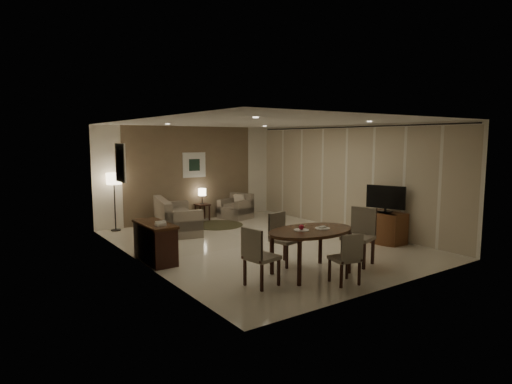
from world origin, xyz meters
TOP-DOWN VIEW (x-y plane):
  - room_shell at (0.00, 0.40)m, footprint 5.50×7.00m
  - taupe_accent at (0.00, 3.48)m, footprint 3.96×0.03m
  - curtain_wall at (2.68, 0.00)m, footprint 0.08×6.70m
  - curtain_rod at (2.68, 0.00)m, footprint 0.03×6.80m
  - art_back_frame at (0.10, 3.46)m, footprint 0.72×0.03m
  - art_back_canvas at (0.10, 3.44)m, footprint 0.34×0.01m
  - art_left_frame at (-2.72, 1.20)m, footprint 0.03×0.60m
  - art_left_canvas at (-2.71, 1.20)m, footprint 0.01×0.46m
  - downlight_nl at (-1.40, -1.80)m, footprint 0.10×0.10m
  - downlight_nr at (1.40, -1.80)m, footprint 0.10×0.10m
  - downlight_fl at (-1.40, 1.80)m, footprint 0.10×0.10m
  - downlight_fr at (1.40, 1.80)m, footprint 0.10×0.10m
  - console_desk at (-2.49, 0.00)m, footprint 0.48×1.20m
  - telephone at (-2.49, -0.30)m, footprint 0.20×0.14m
  - tv_cabinet at (2.40, -1.50)m, footprint 0.48×0.90m
  - flat_tv at (2.38, -1.50)m, footprint 0.36×0.85m
  - dining_table at (-0.55, -2.25)m, footprint 1.66×1.04m
  - chair_near at (-0.45, -2.95)m, footprint 0.49×0.49m
  - chair_far at (-0.56, -1.57)m, footprint 0.54×0.54m
  - chair_left at (-1.61, -2.27)m, footprint 0.53×0.53m
  - chair_right at (0.53, -2.35)m, footprint 0.65×0.65m
  - plate_a at (-0.73, -2.20)m, footprint 0.26×0.26m
  - plate_b at (-0.33, -2.30)m, footprint 0.26×0.26m
  - fruit_apple at (-0.73, -2.20)m, footprint 0.09×0.09m
  - napkin at (-0.33, -2.30)m, footprint 0.12×0.08m
  - round_rug at (0.23, 2.38)m, footprint 1.39×1.39m
  - sofa at (-1.03, 2.22)m, footprint 1.97×1.30m
  - armchair at (1.19, 2.97)m, footprint 0.99×1.02m
  - side_table at (0.23, 3.25)m, footprint 0.37×0.37m
  - table_lamp at (0.23, 3.25)m, footprint 0.22×0.22m
  - floor_lamp at (-2.26, 3.26)m, footprint 0.38×0.38m

SIDE VIEW (x-z plane):
  - round_rug at x=0.23m, z-range 0.00..0.01m
  - side_table at x=0.23m, z-range 0.00..0.48m
  - tv_cabinet at x=2.40m, z-range 0.00..0.70m
  - armchair at x=1.19m, z-range 0.00..0.72m
  - console_desk at x=-2.49m, z-range 0.00..0.75m
  - dining_table at x=-0.55m, z-range 0.00..0.78m
  - sofa at x=-1.03m, z-range 0.00..0.85m
  - chair_near at x=-0.45m, z-range 0.00..0.85m
  - chair_left at x=-1.61m, z-range 0.00..0.96m
  - chair_far at x=-0.56m, z-range 0.00..0.96m
  - chair_right at x=0.53m, z-range 0.00..1.06m
  - table_lamp at x=0.23m, z-range 0.48..0.98m
  - floor_lamp at x=-2.26m, z-range 0.00..1.49m
  - plate_a at x=-0.73m, z-range 0.78..0.79m
  - plate_b at x=-0.33m, z-range 0.78..0.79m
  - telephone at x=-2.49m, z-range 0.76..0.85m
  - napkin at x=-0.33m, z-range 0.79..0.82m
  - fruit_apple at x=-0.73m, z-range 0.79..0.88m
  - flat_tv at x=2.38m, z-range 0.72..1.32m
  - curtain_wall at x=2.68m, z-range 0.03..2.61m
  - taupe_accent at x=0.00m, z-range 0.00..2.70m
  - room_shell at x=0.00m, z-range 0.00..2.70m
  - art_back_frame at x=0.10m, z-range 1.24..1.96m
  - art_back_canvas at x=0.10m, z-range 1.43..1.77m
  - art_left_frame at x=-2.72m, z-range 1.45..2.25m
  - art_left_canvas at x=-2.71m, z-range 1.53..2.17m
  - curtain_rod at x=2.68m, z-range 2.62..2.66m
  - downlight_nl at x=-1.40m, z-range 2.68..2.69m
  - downlight_nr at x=1.40m, z-range 2.68..2.69m
  - downlight_fl at x=-1.40m, z-range 2.68..2.69m
  - downlight_fr at x=1.40m, z-range 2.68..2.69m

